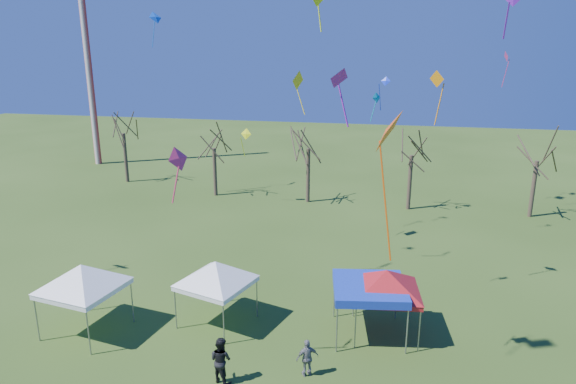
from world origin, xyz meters
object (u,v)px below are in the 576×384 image
(tent_white_west, at_px, (81,269))
(tent_white_mid, at_px, (216,266))
(tree_1, at_px, (213,131))
(tent_blue, at_px, (369,288))
(radio_mast, at_px, (87,49))
(person_dark, at_px, (221,360))
(tree_4, at_px, (540,140))
(tree_2, at_px, (309,129))
(tree_0, at_px, (122,116))
(person_grey, at_px, (307,358))
(tree_3, at_px, (413,136))
(tent_red, at_px, (387,275))

(tent_white_west, xyz_separation_m, tent_white_mid, (5.73, 1.98, -0.18))
(tree_1, height_order, tent_blue, tree_1)
(radio_mast, xyz_separation_m, person_dark, (26.27, -34.41, -11.53))
(radio_mast, xyz_separation_m, tree_4, (43.36, -10.00, -6.44))
(tree_2, relative_size, person_dark, 4.20)
(tree_0, bearing_deg, tree_4, -5.34)
(person_dark, relative_size, person_grey, 1.21)
(tent_white_mid, bearing_deg, tree_0, 126.62)
(tent_blue, xyz_separation_m, person_dark, (-5.55, -4.69, -1.37))
(tree_0, height_order, person_grey, tree_0)
(tent_blue, relative_size, person_grey, 2.29)
(tree_0, height_order, tree_3, tree_0)
(tree_0, bearing_deg, tent_white_west, -65.26)
(tent_white_mid, bearing_deg, person_grey, -32.89)
(tree_1, distance_m, person_dark, 27.07)
(tree_0, distance_m, tent_red, 34.34)
(tree_0, distance_m, tent_white_mid, 29.51)
(tent_blue, height_order, person_dark, tent_blue)
(tree_0, relative_size, tent_red, 2.02)
(tree_2, relative_size, person_grey, 5.06)
(tree_1, xyz_separation_m, tent_blue, (14.59, -20.37, -3.45))
(tent_red, distance_m, tent_blue, 1.01)
(tent_white_mid, height_order, person_dark, tent_white_mid)
(tree_3, bearing_deg, tent_red, -94.34)
(tree_2, xyz_separation_m, tent_white_mid, (-1.00, -20.52, -3.30))
(tent_red, bearing_deg, tent_white_west, -168.97)
(radio_mast, relative_size, tree_3, 3.16)
(tree_0, distance_m, tree_2, 18.72)
(radio_mast, distance_m, tent_white_west, 38.42)
(tree_0, xyz_separation_m, tree_2, (18.48, -3.01, -0.20))
(tent_blue, bearing_deg, tree_2, 107.11)
(radio_mast, height_order, person_grey, radio_mast)
(tree_4, bearing_deg, tent_white_mid, -132.91)
(tree_2, relative_size, tree_4, 1.04)
(tree_0, bearing_deg, tent_red, -41.97)
(tree_1, relative_size, tent_white_mid, 1.88)
(tree_2, relative_size, tent_white_mid, 2.04)
(tent_white_mid, distance_m, tent_blue, 7.23)
(tree_3, distance_m, person_dark, 26.16)
(tree_3, height_order, person_dark, tree_3)
(tree_4, distance_m, tent_white_west, 33.10)
(radio_mast, bearing_deg, person_grey, -48.42)
(tree_1, distance_m, tent_white_mid, 22.24)
(tree_0, height_order, tree_4, tree_0)
(tree_3, xyz_separation_m, tent_white_mid, (-9.40, -20.18, -3.09))
(tree_3, distance_m, tent_white_mid, 22.48)
(tree_4, distance_m, tent_white_mid, 27.67)
(tree_3, bearing_deg, tent_white_mid, -114.97)
(person_dark, bearing_deg, tent_white_west, 5.14)
(tent_white_west, relative_size, tent_blue, 1.19)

